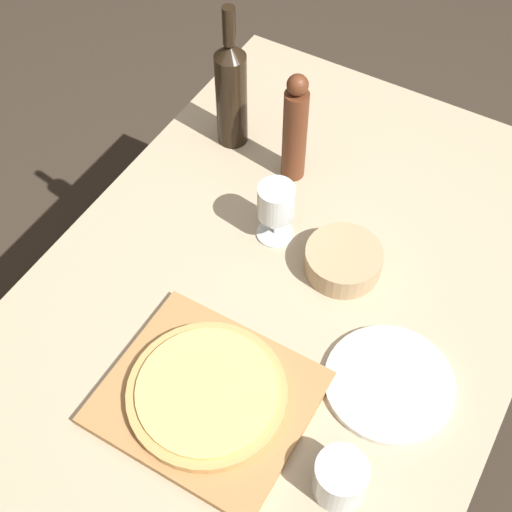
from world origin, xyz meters
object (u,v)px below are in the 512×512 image
object	(u,v)px
pizza	(209,394)
pepper_mill	(295,130)
small_bowl	(343,260)
wine_glass	(276,204)
wine_bottle	(231,91)

from	to	relation	value
pizza	pepper_mill	world-z (taller)	pepper_mill
small_bowl	pizza	bearing A→B (deg)	-101.06
pepper_mill	small_bowl	size ratio (longest dim) A/B	1.76
small_bowl	wine_glass	bearing A→B (deg)	176.29
pizza	small_bowl	xyz separation A→B (m)	(0.08, 0.39, -0.00)
pizza	wine_glass	bearing A→B (deg)	102.49
wine_bottle	wine_glass	distance (m)	0.31
wine_bottle	pizza	bearing A→B (deg)	-62.18
pizza	small_bowl	size ratio (longest dim) A/B	1.83
pizza	wine_glass	world-z (taller)	wine_glass
wine_bottle	pepper_mill	xyz separation A→B (m)	(0.18, -0.03, -0.01)
pizza	wine_glass	size ratio (longest dim) A/B	2.03
pizza	small_bowl	world-z (taller)	small_bowl
pizza	wine_bottle	size ratio (longest dim) A/B	0.81
small_bowl	pepper_mill	bearing A→B (deg)	139.31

